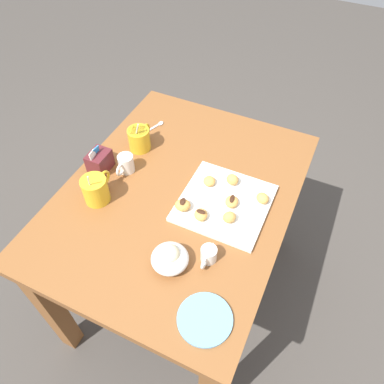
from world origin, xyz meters
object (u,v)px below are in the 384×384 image
at_px(cream_pitcher_white, 126,163).
at_px(chocolate_sauce_pitcher, 209,254).
at_px(beignet_3, 232,180).
at_px(dining_table, 179,214).
at_px(beignet_2, 263,198).
at_px(coffee_mug_mustard_right, 139,138).
at_px(beignet_6, 201,215).
at_px(beignet_1, 183,205).
at_px(coffee_mug_mustard_left, 96,189).
at_px(pastry_plate_square, 224,203).
at_px(saucer_sky_left, 205,319).
at_px(ice_cream_bowl, 170,258).
at_px(beignet_4, 209,181).
at_px(beignet_5, 229,217).
at_px(beignet_0, 232,202).
at_px(sugar_caddy, 100,161).

distance_m(cream_pitcher_white, chocolate_sauce_pitcher, 0.50).
bearing_deg(beignet_3, chocolate_sauce_pitcher, -172.20).
distance_m(dining_table, beignet_2, 0.35).
height_order(cream_pitcher_white, beignet_3, cream_pitcher_white).
bearing_deg(coffee_mug_mustard_right, beignet_6, -121.85).
bearing_deg(beignet_1, coffee_mug_mustard_left, 104.34).
bearing_deg(pastry_plate_square, beignet_2, -64.76).
bearing_deg(beignet_2, beignet_6, 132.89).
relative_size(saucer_sky_left, beignet_6, 3.12).
bearing_deg(beignet_2, saucer_sky_left, 178.24).
height_order(saucer_sky_left, beignet_6, beignet_6).
height_order(ice_cream_bowl, beignet_4, ice_cream_bowl).
bearing_deg(beignet_5, coffee_mug_mustard_left, 101.69).
height_order(beignet_0, beignet_1, beignet_1).
xyz_separation_m(beignet_0, beignet_5, (-0.07, -0.02, 0.00)).
bearing_deg(coffee_mug_mustard_left, beignet_2, -67.52).
bearing_deg(dining_table, coffee_mug_mustard_left, 120.82).
relative_size(ice_cream_bowl, beignet_2, 2.48).
distance_m(sugar_caddy, beignet_3, 0.51).
bearing_deg(dining_table, beignet_0, -84.82).
height_order(pastry_plate_square, beignet_0, beignet_0).
bearing_deg(coffee_mug_mustard_left, chocolate_sauce_pitcher, -97.59).
bearing_deg(pastry_plate_square, ice_cream_bowl, 167.60).
xyz_separation_m(chocolate_sauce_pitcher, beignet_1, (0.14, 0.16, 0.00)).
bearing_deg(coffee_mug_mustard_left, beignet_6, -79.61).
relative_size(coffee_mug_mustard_right, beignet_5, 3.11).
xyz_separation_m(beignet_0, beignet_6, (-0.10, 0.07, 0.00)).
relative_size(coffee_mug_mustard_left, cream_pitcher_white, 1.48).
bearing_deg(chocolate_sauce_pitcher, dining_table, 45.18).
height_order(chocolate_sauce_pitcher, saucer_sky_left, chocolate_sauce_pitcher).
distance_m(sugar_caddy, ice_cream_bowl, 0.51).
bearing_deg(cream_pitcher_white, sugar_caddy, 110.04).
bearing_deg(coffee_mug_mustard_left, beignet_1, -75.66).
distance_m(chocolate_sauce_pitcher, beignet_2, 0.30).
xyz_separation_m(dining_table, beignet_2, (0.08, -0.30, 0.17)).
bearing_deg(coffee_mug_mustard_right, pastry_plate_square, -107.52).
bearing_deg(beignet_6, cream_pitcher_white, 74.77).
relative_size(cream_pitcher_white, beignet_2, 2.18).
bearing_deg(chocolate_sauce_pitcher, saucer_sky_left, -159.49).
height_order(sugar_caddy, chocolate_sauce_pitcher, sugar_caddy).
xyz_separation_m(coffee_mug_mustard_right, beignet_5, (-0.21, -0.47, -0.01)).
height_order(saucer_sky_left, beignet_1, beignet_1).
relative_size(coffee_mug_mustard_left, coffee_mug_mustard_right, 1.08).
distance_m(beignet_0, beignet_5, 0.07).
bearing_deg(beignet_0, sugar_caddy, 93.86).
height_order(coffee_mug_mustard_left, ice_cream_bowl, coffee_mug_mustard_left).
height_order(beignet_3, beignet_4, beignet_3).
distance_m(beignet_2, beignet_4, 0.20).
distance_m(cream_pitcher_white, beignet_2, 0.53).
height_order(coffee_mug_mustard_right, beignet_3, coffee_mug_mustard_right).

